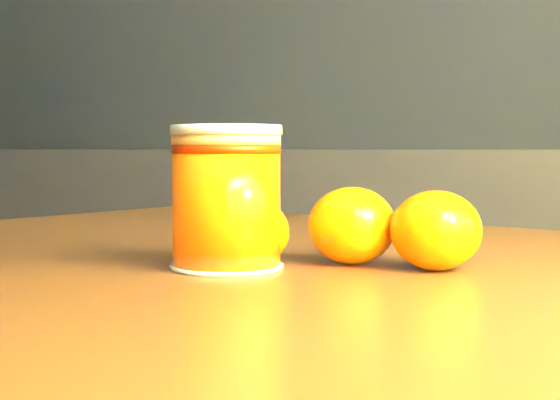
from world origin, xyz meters
The scene contains 6 objects.
kitchen_counter centered at (0.00, 1.45, 0.45)m, with size 3.15×0.60×0.90m, color #47474B.
table centered at (1.00, 0.28, 0.71)m, with size 1.11×0.80×0.81m.
juice_glass centered at (0.95, 0.23, 0.86)m, with size 0.08×0.08×0.11m.
orange_front centered at (1.02, 0.30, 0.84)m, with size 0.07×0.07×0.06m, color orange.
orange_back centered at (1.08, 0.31, 0.84)m, with size 0.07×0.07×0.06m, color orange.
orange_extra centered at (0.96, 0.25, 0.84)m, with size 0.06×0.06×0.05m, color orange.
Camera 1 is at (1.33, -0.22, 0.90)m, focal length 50.00 mm.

